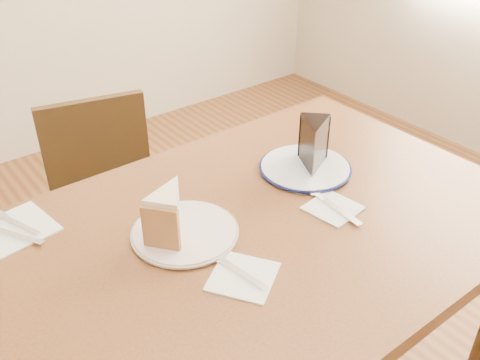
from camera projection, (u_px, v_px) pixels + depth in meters
The scene contains 13 objects.
table at pixel (258, 257), 1.22m from camera, with size 1.20×0.80×0.75m.
chair_far at pixel (113, 215), 1.71m from camera, with size 0.47×0.47×0.79m.
plate_cream at pixel (185, 232), 1.13m from camera, with size 0.22×0.22×0.01m, color silver.
plate_navy at pixel (305, 168), 1.35m from camera, with size 0.22×0.22×0.01m, color white.
carrot_cake at pixel (171, 212), 1.10m from camera, with size 0.07×0.10×0.09m, color #F9EACE, non-canonical shape.
chocolate_cake at pixel (314, 147), 1.31m from camera, with size 0.07×0.10×0.11m, color black, non-canonical shape.
napkin_cream at pixel (243, 277), 1.02m from camera, with size 0.12×0.12×0.00m, color white.
napkin_navy at pixel (333, 208), 1.21m from camera, with size 0.11×0.11×0.00m, color white.
napkin_spare at pixel (16, 229), 1.14m from camera, with size 0.15×0.15×0.00m, color white.
fork_cream at pixel (238, 271), 1.03m from camera, with size 0.01×0.14×0.00m, color silver.
knife_navy at pixel (334, 206), 1.21m from camera, with size 0.02×0.17×0.00m, color silver.
fork_spare at pixel (17, 224), 1.15m from camera, with size 0.01×0.14×0.00m, color silver.
knife_spare at pixel (12, 234), 1.12m from camera, with size 0.01×0.16×0.00m, color silver.
Camera 1 is at (-0.60, -0.71, 1.46)m, focal length 40.00 mm.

